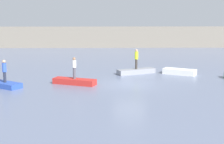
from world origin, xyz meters
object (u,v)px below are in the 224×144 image
at_px(person_white_shirt, 74,67).
at_px(rowboat_white, 180,72).
at_px(person_blue_shirt, 4,70).
at_px(person_hiviz_shirt, 136,58).
at_px(rowboat_red, 74,81).
at_px(rowboat_grey, 136,71).
at_px(rowboat_blue, 5,85).

bearing_deg(person_white_shirt, rowboat_white, 24.19).
bearing_deg(person_blue_shirt, rowboat_white, 19.63).
distance_m(person_white_shirt, person_blue_shirt, 5.35).
height_order(person_hiviz_shirt, person_blue_shirt, person_hiviz_shirt).
distance_m(rowboat_red, person_white_shirt, 1.20).
distance_m(rowboat_white, person_blue_shirt, 15.58).
relative_size(rowboat_grey, rowboat_white, 1.24).
bearing_deg(rowboat_red, person_blue_shirt, -147.80).
relative_size(person_white_shirt, person_blue_shirt, 0.99).
height_order(rowboat_blue, person_blue_shirt, person_blue_shirt).
bearing_deg(rowboat_white, rowboat_grey, -155.75).
bearing_deg(person_white_shirt, rowboat_red, 0.00).
height_order(rowboat_blue, person_white_shirt, person_white_shirt).
distance_m(rowboat_blue, person_hiviz_shirt, 12.08).
distance_m(rowboat_red, person_blue_shirt, 5.47).
bearing_deg(person_white_shirt, person_hiviz_shirt, 40.45).
bearing_deg(rowboat_white, person_hiviz_shirt, -155.75).
bearing_deg(person_blue_shirt, person_white_shirt, 10.84).
bearing_deg(person_hiviz_shirt, person_white_shirt, -139.55).
height_order(rowboat_blue, person_hiviz_shirt, person_hiviz_shirt).
bearing_deg(rowboat_grey, rowboat_blue, -176.43).
relative_size(rowboat_white, person_blue_shirt, 1.70).
bearing_deg(person_hiviz_shirt, rowboat_white, -5.24).
xyz_separation_m(rowboat_grey, person_blue_shirt, (-10.63, -5.59, 1.15)).
xyz_separation_m(rowboat_blue, rowboat_red, (5.25, 1.01, 0.03)).
bearing_deg(person_white_shirt, rowboat_blue, -169.16).
bearing_deg(rowboat_grey, person_hiviz_shirt, 65.84).
xyz_separation_m(person_hiviz_shirt, person_white_shirt, (-5.37, -4.58, -0.08)).
relative_size(rowboat_blue, person_hiviz_shirt, 1.45).
height_order(rowboat_red, rowboat_white, rowboat_white).
relative_size(rowboat_grey, person_blue_shirt, 2.11).
distance_m(rowboat_red, person_hiviz_shirt, 7.18).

